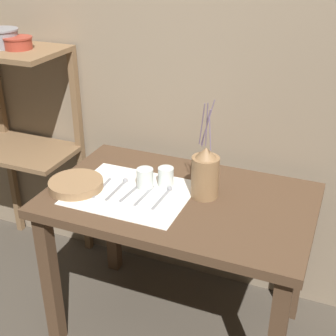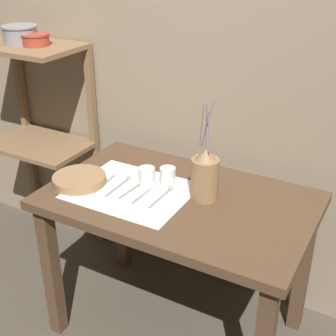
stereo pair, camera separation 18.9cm
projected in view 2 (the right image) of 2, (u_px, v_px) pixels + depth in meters
ground_plane at (177, 326)px, 2.25m from camera, size 12.00×12.00×0.00m
stone_wall_back at (227, 58)px, 2.06m from camera, size 7.00×0.06×2.40m
wooden_table at (178, 219)px, 1.97m from camera, size 1.10×0.68×0.72m
wooden_shelf_unit at (41, 111)px, 2.49m from camera, size 0.54×0.36×1.20m
linen_cloth at (132, 191)px, 1.97m from camera, size 0.49×0.40×0.00m
pitcher_with_flowers at (205, 176)px, 1.87m from camera, size 0.11×0.11×0.42m
wooden_bowl at (79, 180)px, 2.01m from camera, size 0.23×0.23×0.04m
glass_tumbler_near at (147, 177)px, 1.98m from camera, size 0.07×0.07×0.09m
glass_tumbler_far at (168, 177)px, 1.99m from camera, size 0.07×0.07×0.08m
fork_outer at (104, 184)px, 2.01m from camera, size 0.03×0.17×0.00m
spoon_inner at (124, 182)px, 2.02m from camera, size 0.02×0.19×0.02m
fork_inner at (132, 190)px, 1.96m from camera, size 0.03×0.17×0.00m
knife_center at (144, 194)px, 1.93m from camera, size 0.02×0.17×0.00m
spoon_outer at (167, 192)px, 1.94m from camera, size 0.02×0.19×0.02m
metal_pot_large at (20, 34)px, 2.29m from camera, size 0.17×0.17×0.09m
metal_pot_small at (36, 39)px, 2.25m from camera, size 0.14×0.14×0.06m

